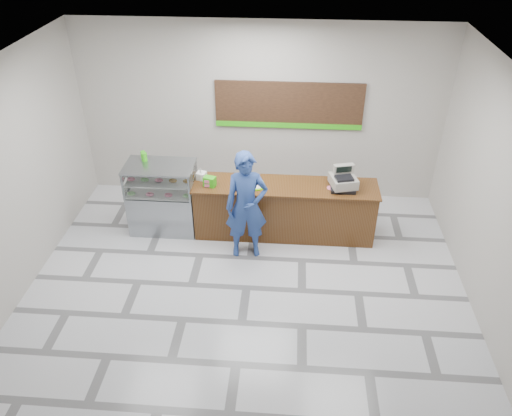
# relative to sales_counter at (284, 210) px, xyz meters

# --- Properties ---
(floor) EXTENTS (7.00, 7.00, 0.00)m
(floor) POSITION_rel_sales_counter_xyz_m (-0.55, -1.55, -0.52)
(floor) COLOR silver
(floor) RESTS_ON ground
(back_wall) EXTENTS (7.00, 0.00, 7.00)m
(back_wall) POSITION_rel_sales_counter_xyz_m (-0.55, 1.45, 1.23)
(back_wall) COLOR #B3AEA5
(back_wall) RESTS_ON floor
(ceiling) EXTENTS (7.00, 7.00, 0.00)m
(ceiling) POSITION_rel_sales_counter_xyz_m (-0.55, -1.55, 2.98)
(ceiling) COLOR silver
(ceiling) RESTS_ON back_wall
(sales_counter) EXTENTS (3.26, 0.76, 1.03)m
(sales_counter) POSITION_rel_sales_counter_xyz_m (0.00, 0.00, 0.00)
(sales_counter) COLOR #573419
(sales_counter) RESTS_ON floor
(display_case) EXTENTS (1.22, 0.72, 1.33)m
(display_case) POSITION_rel_sales_counter_xyz_m (-2.22, -0.00, 0.16)
(display_case) COLOR gray
(display_case) RESTS_ON floor
(menu_board) EXTENTS (2.80, 0.06, 0.90)m
(menu_board) POSITION_rel_sales_counter_xyz_m (-0.00, 1.41, 1.42)
(menu_board) COLOR black
(menu_board) RESTS_ON back_wall
(cash_register) EXTENTS (0.51, 0.53, 0.40)m
(cash_register) POSITION_rel_sales_counter_xyz_m (0.99, -0.02, 0.66)
(cash_register) COLOR black
(cash_register) RESTS_ON sales_counter
(card_terminal) EXTENTS (0.13, 0.18, 0.04)m
(card_terminal) POSITION_rel_sales_counter_xyz_m (1.12, -0.14, 0.53)
(card_terminal) COLOR black
(card_terminal) RESTS_ON sales_counter
(serving_tray) EXTENTS (0.48, 0.41, 0.02)m
(serving_tray) POSITION_rel_sales_counter_xyz_m (-0.54, -0.10, 0.52)
(serving_tray) COLOR #71DD04
(serving_tray) RESTS_ON sales_counter
(napkin_box) EXTENTS (0.19, 0.19, 0.13)m
(napkin_box) POSITION_rel_sales_counter_xyz_m (-1.50, 0.10, 0.58)
(napkin_box) COLOR white
(napkin_box) RESTS_ON sales_counter
(straw_cup) EXTENTS (0.09, 0.09, 0.13)m
(straw_cup) POSITION_rel_sales_counter_xyz_m (-1.50, 0.06, 0.58)
(straw_cup) COLOR silver
(straw_cup) RESTS_ON sales_counter
(promo_box) EXTENTS (0.23, 0.18, 0.18)m
(promo_box) POSITION_rel_sales_counter_xyz_m (-1.31, -0.13, 0.60)
(promo_box) COLOR #32C215
(promo_box) RESTS_ON sales_counter
(donut_decal) EXTENTS (0.17, 0.17, 0.00)m
(donut_decal) POSITION_rel_sales_counter_xyz_m (0.81, -0.03, 0.52)
(donut_decal) COLOR pink
(donut_decal) RESTS_ON sales_counter
(green_cup_left) EXTENTS (0.08, 0.08, 0.13)m
(green_cup_left) POSITION_rel_sales_counter_xyz_m (-2.56, 0.26, 0.88)
(green_cup_left) COLOR #32C215
(green_cup_left) RESTS_ON display_case
(green_cup_right) EXTENTS (0.10, 0.10, 0.15)m
(green_cup_right) POSITION_rel_sales_counter_xyz_m (-2.51, 0.15, 0.89)
(green_cup_right) COLOR #32C215
(green_cup_right) RESTS_ON display_case
(customer) EXTENTS (0.77, 0.56, 1.94)m
(customer) POSITION_rel_sales_counter_xyz_m (-0.63, -0.63, 0.45)
(customer) COLOR navy
(customer) RESTS_ON floor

